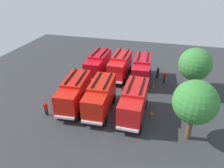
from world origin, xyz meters
name	(u,v)px	position (x,y,z in m)	size (l,w,h in m)	color
ground_plane	(112,93)	(0.00, 0.00, 0.00)	(51.34, 51.34, 0.00)	#2D3033
fire_truck_0	(98,64)	(-4.73, -3.58, 2.15)	(7.22, 2.79, 3.88)	red
fire_truck_1	(74,92)	(4.58, -3.64, 2.15)	(7.37, 3.22, 3.88)	red
fire_truck_2	(120,65)	(-5.10, -0.01, 2.15)	(7.24, 2.85, 3.88)	red
fire_truck_3	(100,96)	(4.63, -0.25, 2.15)	(7.30, 3.01, 3.88)	red
fire_truck_4	(142,69)	(-4.68, 3.51, 2.15)	(7.32, 3.06, 3.88)	red
fire_truck_5	(134,101)	(4.73, 3.88, 2.15)	(7.23, 2.81, 3.88)	red
firefighter_0	(124,92)	(1.16, 1.95, 1.04)	(0.41, 0.48, 1.83)	black
firefighter_1	(165,77)	(-4.88, 7.08, 1.03)	(0.48, 0.42, 1.82)	black
firefighter_2	(158,72)	(-6.38, 5.94, 1.03)	(0.30, 0.42, 1.81)	black
firefighter_3	(71,82)	(0.13, -6.23, 1.01)	(0.44, 0.48, 1.78)	black
firefighter_4	(46,108)	(7.16, -6.26, 1.02)	(0.29, 0.44, 1.80)	black
tree_0	(193,63)	(-4.57, 10.77, 3.86)	(3.70, 3.70, 5.74)	brown
tree_1	(195,64)	(-2.52, 10.71, 4.53)	(4.34, 4.34, 6.73)	brown
tree_2	(195,102)	(6.93, 9.99, 4.47)	(4.29, 4.29, 6.65)	brown
traffic_cone_0	(153,86)	(-3.00, 5.55, 0.29)	(0.41, 0.41, 0.59)	#F2600C
traffic_cone_1	(151,112)	(3.73, 5.96, 0.28)	(0.40, 0.40, 0.57)	#F2600C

